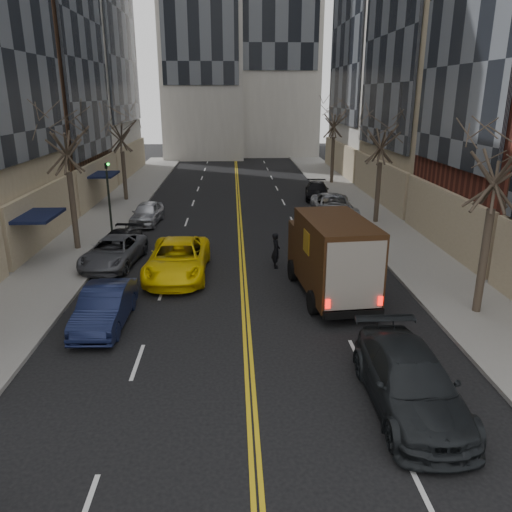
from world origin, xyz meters
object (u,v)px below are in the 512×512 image
at_px(pedestrian, 276,250).
at_px(observer_sedan, 410,382).
at_px(taxi, 178,259).
at_px(ups_truck, 331,257).

bearing_deg(pedestrian, observer_sedan, -171.25).
bearing_deg(observer_sedan, taxi, 124.70).
bearing_deg(pedestrian, ups_truck, -156.00).
bearing_deg(ups_truck, pedestrian, 112.43).
bearing_deg(ups_truck, taxi, 151.83).
bearing_deg(pedestrian, taxi, 97.35).
bearing_deg(ups_truck, observer_sedan, -90.77).
xyz_separation_m(ups_truck, observer_sedan, (0.65, -7.83, -0.93)).
distance_m(observer_sedan, taxi, 12.78).
bearing_deg(taxi, pedestrian, 12.35).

